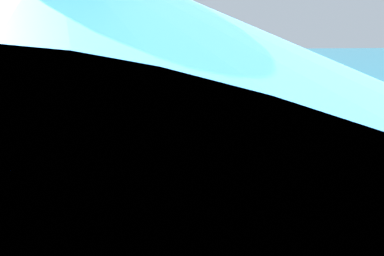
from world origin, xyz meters
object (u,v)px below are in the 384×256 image
at_px(umbrella_second, 136,15).
at_px(lounger_farthest_shoreside, 215,130).
at_px(lounger_second_shoreside, 216,197).
at_px(person_walking_near, 147,82).
at_px(umbrella_farthest, 163,28).

height_order(umbrella_second, lounger_farthest_shoreside, umbrella_second).
bearing_deg(umbrella_second, lounger_second_shoreside, 53.15).
xyz_separation_m(umbrella_second, lounger_farthest_shoreside, (1.42, 4.57, -2.16)).
bearing_deg(lounger_farthest_shoreside, person_walking_near, 111.70).
bearing_deg(umbrella_farthest, person_walking_near, 94.75).
bearing_deg(person_walking_near, lounger_second_shoreside, -78.60).
xyz_separation_m(lounger_second_shoreside, umbrella_farthest, (-0.54, 2.38, 2.04)).
height_order(umbrella_second, umbrella_farthest, umbrella_second).
bearing_deg(person_walking_near, umbrella_farthest, -81.80).
distance_m(umbrella_second, lounger_second_shoreside, 2.68).
relative_size(umbrella_farthest, person_walking_near, 1.66).
xyz_separation_m(umbrella_farthest, person_walking_near, (-0.30, 3.63, -1.37)).
distance_m(umbrella_second, lounger_farthest_shoreside, 5.25).
bearing_deg(person_walking_near, umbrella_second, -87.12).
relative_size(umbrella_second, person_walking_near, 1.79).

